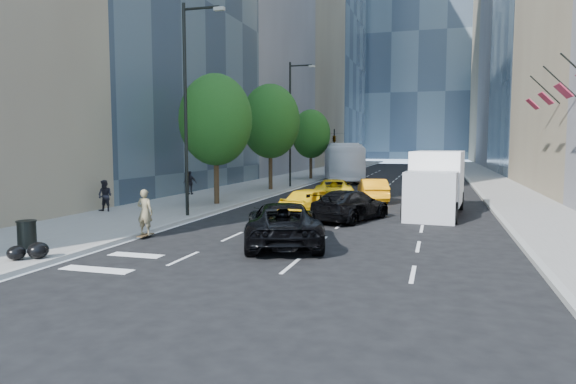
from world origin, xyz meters
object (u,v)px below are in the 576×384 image
(skateboarder, at_px, (145,215))
(city_bus, at_px, (343,162))
(box_truck, at_px, (436,183))
(black_sedan_lincoln, at_px, (283,224))
(trash_can, at_px, (27,235))
(black_sedan_mercedes, at_px, (350,205))

(skateboarder, xyz_separation_m, city_bus, (1.68, 32.95, 0.98))
(skateboarder, bearing_deg, box_truck, -137.15)
(black_sedan_lincoln, relative_size, box_truck, 0.80)
(black_sedan_lincoln, height_order, trash_can, black_sedan_lincoln)
(box_truck, distance_m, trash_can, 18.60)
(black_sedan_lincoln, distance_m, black_sedan_mercedes, 6.63)
(black_sedan_mercedes, relative_size, city_bus, 0.37)
(black_sedan_mercedes, relative_size, trash_can, 5.67)
(skateboarder, relative_size, trash_can, 1.99)
(skateboarder, relative_size, box_truck, 0.25)
(skateboarder, bearing_deg, city_bus, -93.00)
(black_sedan_lincoln, xyz_separation_m, box_truck, (5.18, 9.71, 0.87))
(box_truck, bearing_deg, city_bus, 116.26)
(skateboarder, distance_m, box_truck, 14.54)
(skateboarder, height_order, city_bus, city_bus)
(skateboarder, height_order, black_sedan_lincoln, skateboarder)
(city_bus, distance_m, box_truck, 24.73)
(black_sedan_lincoln, bearing_deg, black_sedan_mercedes, -120.00)
(black_sedan_lincoln, relative_size, trash_can, 6.26)
(skateboarder, bearing_deg, trash_can, 56.50)
(black_sedan_mercedes, bearing_deg, skateboarder, 63.85)
(black_sedan_mercedes, xyz_separation_m, trash_can, (-9.08, -10.13, -0.13))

